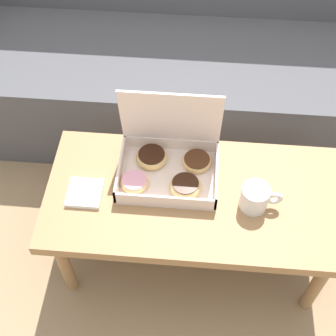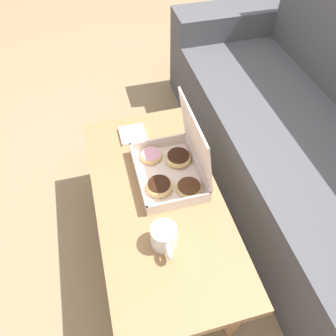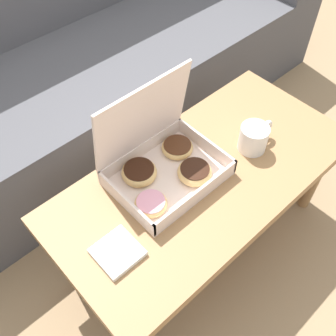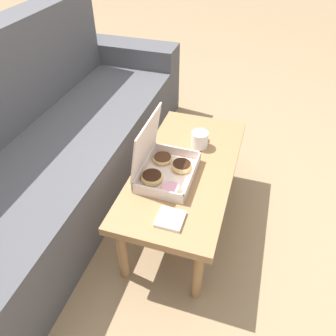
# 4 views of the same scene
# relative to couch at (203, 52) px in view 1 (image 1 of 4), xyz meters

# --- Properties ---
(ground_plane) EXTENTS (12.00, 12.00, 0.00)m
(ground_plane) POSITION_rel_couch_xyz_m (0.00, -0.80, -0.32)
(ground_plane) COLOR #937756
(couch) EXTENTS (2.48, 0.78, 0.96)m
(couch) POSITION_rel_couch_xyz_m (0.00, 0.00, 0.00)
(couch) COLOR #4C4C51
(couch) RESTS_ON ground_plane
(coffee_table) EXTENTS (0.99, 0.48, 0.40)m
(coffee_table) POSITION_rel_couch_xyz_m (0.00, -0.84, 0.04)
(coffee_table) COLOR #997047
(coffee_table) RESTS_ON ground_plane
(pastry_box) EXTENTS (0.33, 0.25, 0.30)m
(pastry_box) POSITION_rel_couch_xyz_m (-0.09, -0.75, 0.14)
(pastry_box) COLOR silver
(pastry_box) RESTS_ON coffee_table
(coffee_mug) EXTENTS (0.13, 0.09, 0.09)m
(coffee_mug) POSITION_rel_couch_xyz_m (0.19, -0.86, 0.13)
(coffee_mug) COLOR white
(coffee_mug) RESTS_ON coffee_table
(napkin_stack) EXTENTS (0.11, 0.11, 0.02)m
(napkin_stack) POSITION_rel_couch_xyz_m (-0.36, -0.87, 0.09)
(napkin_stack) COLOR white
(napkin_stack) RESTS_ON coffee_table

